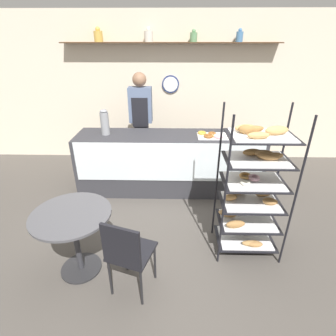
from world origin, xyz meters
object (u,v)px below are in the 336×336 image
object	(u,v)px
pastry_rack	(252,187)
cafe_table	(74,228)
donut_tray_counter	(212,135)
person_worker	(141,121)
coffee_carafe	(105,122)
cafe_chair	(127,251)

from	to	relation	value
pastry_rack	cafe_table	size ratio (longest dim) A/B	2.15
donut_tray_counter	person_worker	bearing A→B (deg)	150.74
person_worker	donut_tray_counter	xyz separation A→B (m)	(1.13, -0.63, -0.04)
coffee_carafe	cafe_table	bearing A→B (deg)	-88.42
cafe_chair	coffee_carafe	world-z (taller)	coffee_carafe
pastry_rack	cafe_table	xyz separation A→B (m)	(-1.83, -0.38, -0.27)
cafe_table	person_worker	bearing A→B (deg)	79.38
person_worker	coffee_carafe	distance (m)	0.74
pastry_rack	cafe_chair	size ratio (longest dim) A/B	1.93
cafe_table	coffee_carafe	bearing A→B (deg)	91.58
cafe_chair	donut_tray_counter	xyz separation A→B (m)	(0.98, 1.95, 0.42)
person_worker	coffee_carafe	world-z (taller)	person_worker
pastry_rack	coffee_carafe	size ratio (longest dim) A/B	4.36
pastry_rack	cafe_chair	world-z (taller)	pastry_rack
cafe_chair	coffee_carafe	bearing A→B (deg)	-54.33
cafe_table	donut_tray_counter	xyz separation A→B (m)	(1.56, 1.66, 0.39)
pastry_rack	donut_tray_counter	size ratio (longest dim) A/B	3.60
pastry_rack	cafe_table	bearing A→B (deg)	-168.20
cafe_chair	coffee_carafe	distance (m)	2.20
cafe_table	cafe_chair	world-z (taller)	cafe_chair
cafe_chair	donut_tray_counter	bearing A→B (deg)	-98.25
donut_tray_counter	pastry_rack	bearing A→B (deg)	-78.26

